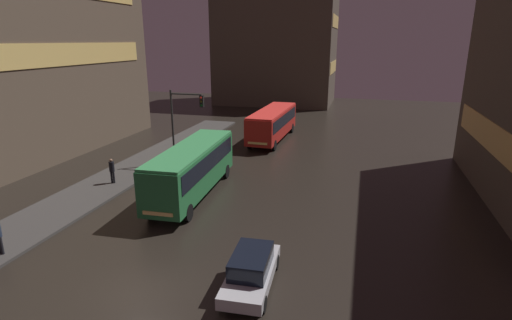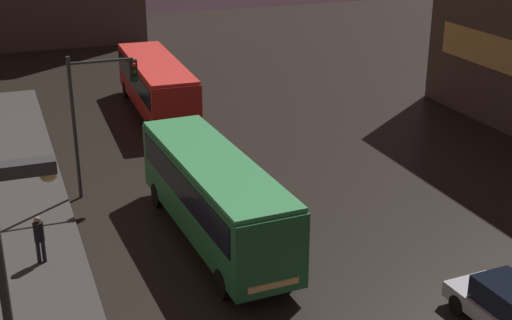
# 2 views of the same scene
# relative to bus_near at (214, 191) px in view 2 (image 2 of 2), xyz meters

# --- Properties ---
(sidewalk_left) EXTENTS (4.00, 48.00, 0.15)m
(sidewalk_left) POSITION_rel_bus_near_xyz_m (-6.75, -0.53, -1.96)
(sidewalk_left) COLOR #3D3A38
(sidewalk_left) RESTS_ON ground
(bus_near) EXTENTS (3.02, 10.54, 3.31)m
(bus_near) POSITION_rel_bus_near_xyz_m (0.00, 0.00, 0.00)
(bus_near) COLOR #236B38
(bus_near) RESTS_ON ground
(bus_far) EXTENTS (2.91, 10.85, 3.13)m
(bus_far) POSITION_rel_bus_near_xyz_m (1.62, 16.22, -0.11)
(bus_far) COLOR #AD1E19
(bus_far) RESTS_ON ground
(pedestrian_mid) EXTENTS (0.49, 0.49, 1.77)m
(pedestrian_mid) POSITION_rel_bus_near_xyz_m (-6.26, 0.29, -0.84)
(pedestrian_mid) COLOR black
(pedestrian_mid) RESTS_ON sidewalk_left
(traffic_light_main) EXTENTS (2.82, 0.35, 6.13)m
(traffic_light_main) POSITION_rel_bus_near_xyz_m (-3.24, 5.75, 2.07)
(traffic_light_main) COLOR #2D2D2D
(traffic_light_main) RESTS_ON ground
(street_lamp_sidewalk) EXTENTS (1.25, 0.36, 7.98)m
(street_lamp_sidewalk) POSITION_rel_bus_near_xyz_m (-7.08, -10.82, 3.36)
(street_lamp_sidewalk) COLOR #2D2D2D
(street_lamp_sidewalk) RESTS_ON sidewalk_left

